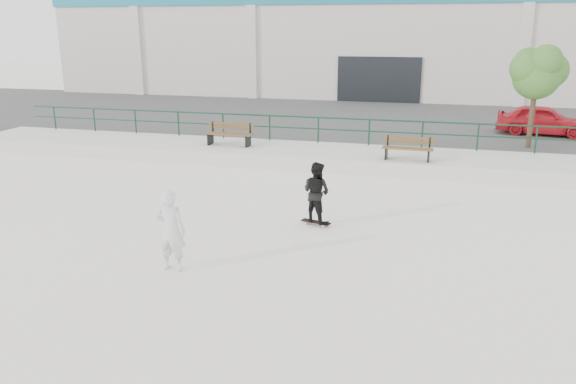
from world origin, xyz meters
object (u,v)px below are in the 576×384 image
(standing_skater, at_px, (316,192))
(seated_skater, at_px, (171,230))
(red_car, at_px, (543,120))
(bench_right, at_px, (408,149))
(skateboard, at_px, (316,222))
(tree, at_px, (538,71))
(bench_left, at_px, (230,134))

(standing_skater, distance_m, seated_skater, 4.19)
(red_car, distance_m, seated_skater, 18.35)
(bench_right, height_order, standing_skater, standing_skater)
(skateboard, bearing_deg, bench_right, 86.94)
(skateboard, bearing_deg, tree, 70.72)
(red_car, distance_m, standing_skater, 14.17)
(bench_left, xyz_separation_m, bench_right, (6.81, -0.81, -0.04))
(bench_left, distance_m, skateboard, 8.36)
(red_car, xyz_separation_m, standing_skater, (-7.23, -12.19, -0.25))
(bench_right, relative_size, skateboard, 2.15)
(bench_left, relative_size, tree, 0.49)
(bench_right, bearing_deg, seated_skater, -112.25)
(standing_skater, height_order, seated_skater, seated_skater)
(tree, bearing_deg, bench_right, -143.20)
(skateboard, bearing_deg, red_car, 74.53)
(bench_right, height_order, tree, tree)
(bench_right, bearing_deg, standing_skater, -105.96)
(skateboard, distance_m, seated_skater, 4.26)
(bench_right, distance_m, standing_skater, 6.27)
(tree, bearing_deg, seated_skater, -124.36)
(seated_skater, bearing_deg, standing_skater, -123.07)
(tree, bearing_deg, bench_left, -167.58)
(seated_skater, bearing_deg, bench_left, -75.33)
(red_car, bearing_deg, seated_skater, 156.85)
(tree, xyz_separation_m, standing_skater, (-6.34, -9.23, -2.49))
(red_car, bearing_deg, bench_right, 148.10)
(red_car, xyz_separation_m, seated_skater, (-9.57, -15.66, -0.25))
(bench_right, relative_size, tree, 0.45)
(bench_right, xyz_separation_m, tree, (4.37, 3.27, 2.48))
(standing_skater, bearing_deg, tree, -98.70)
(red_car, height_order, skateboard, red_car)
(red_car, bearing_deg, skateboard, 157.61)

